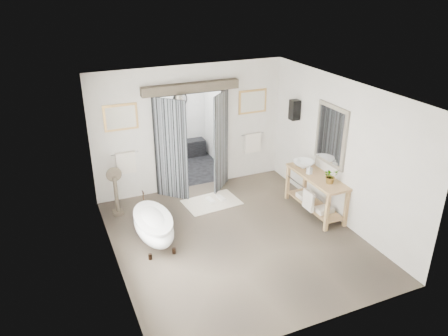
% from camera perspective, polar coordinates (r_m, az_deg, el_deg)
% --- Properties ---
extents(ground_plane, '(5.00, 5.00, 0.00)m').
position_cam_1_polar(ground_plane, '(8.54, 1.62, -9.20)').
color(ground_plane, brown).
extents(room_shell, '(4.52, 5.02, 2.91)m').
position_cam_1_polar(room_shell, '(7.56, 1.93, 2.11)').
color(room_shell, silver).
rests_on(room_shell, ground_plane).
extents(shower_room, '(2.22, 2.01, 2.51)m').
position_cam_1_polar(shower_room, '(11.52, -6.76, 4.79)').
color(shower_room, black).
rests_on(shower_room, ground_plane).
extents(back_wall_dressing, '(3.82, 0.70, 2.52)m').
position_cam_1_polar(back_wall_dressing, '(9.79, -4.02, 5.46)').
color(back_wall_dressing, black).
rests_on(back_wall_dressing, ground_plane).
extents(clawfoot_tub, '(0.67, 1.51, 0.74)m').
position_cam_1_polar(clawfoot_tub, '(8.38, -9.21, -7.35)').
color(clawfoot_tub, black).
rests_on(clawfoot_tub, ground_plane).
extents(vanity, '(0.57, 1.60, 0.85)m').
position_cam_1_polar(vanity, '(9.38, 11.81, -2.93)').
color(vanity, '#AB7B54').
rests_on(vanity, ground_plane).
extents(pedestal_mirror, '(0.32, 0.21, 1.08)m').
position_cam_1_polar(pedestal_mirror, '(9.39, -13.91, -3.37)').
color(pedestal_mirror, '#4E4233').
rests_on(pedestal_mirror, ground_plane).
extents(rug, '(1.26, 0.90, 0.01)m').
position_cam_1_polar(rug, '(9.78, -1.61, -4.49)').
color(rug, silver).
rests_on(rug, ground_plane).
extents(slippers, '(0.39, 0.29, 0.05)m').
position_cam_1_polar(slippers, '(9.84, -1.11, -4.08)').
color(slippers, white).
rests_on(slippers, rug).
extents(basin, '(0.60, 0.60, 0.16)m').
position_cam_1_polar(basin, '(9.52, 10.33, 0.46)').
color(basin, white).
rests_on(basin, vanity).
extents(plant, '(0.32, 0.29, 0.32)m').
position_cam_1_polar(plant, '(8.91, 13.77, -1.00)').
color(plant, gray).
rests_on(plant, vanity).
extents(soap_bottle_a, '(0.11, 0.11, 0.21)m').
position_cam_1_polar(soap_bottle_a, '(9.25, 11.12, -0.18)').
color(soap_bottle_a, gray).
rests_on(soap_bottle_a, vanity).
extents(soap_bottle_b, '(0.15, 0.15, 0.16)m').
position_cam_1_polar(soap_bottle_b, '(9.66, 9.70, 0.85)').
color(soap_bottle_b, gray).
rests_on(soap_bottle_b, vanity).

